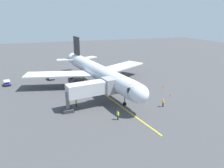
% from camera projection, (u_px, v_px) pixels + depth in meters
% --- Properties ---
extents(ground_plane, '(220.00, 220.00, 0.00)m').
position_uv_depth(ground_plane, '(105.00, 85.00, 54.60)').
color(ground_plane, '#424244').
extents(apron_lead_in_line, '(6.16, 39.59, 0.01)m').
position_uv_depth(apron_lead_in_line, '(104.00, 94.00, 48.23)').
color(apron_lead_in_line, yellow).
rests_on(apron_lead_in_line, ground).
extents(airplane, '(34.42, 40.28, 11.50)m').
position_uv_depth(airplane, '(97.00, 71.00, 52.63)').
color(airplane, silver).
rests_on(airplane, ground).
extents(jet_bridge, '(11.52, 4.41, 5.40)m').
position_uv_depth(jet_bridge, '(95.00, 88.00, 40.82)').
color(jet_bridge, '#B7B7BC').
rests_on(jet_bridge, ground).
extents(ground_crew_marshaller, '(0.47, 0.42, 1.71)m').
position_uv_depth(ground_crew_marshaller, '(163.00, 103.00, 41.30)').
color(ground_crew_marshaller, '#23232D').
rests_on(ground_crew_marshaller, ground).
extents(ground_crew_wing_walker, '(0.44, 0.47, 1.71)m').
position_uv_depth(ground_crew_wing_walker, '(76.00, 103.00, 41.21)').
color(ground_crew_wing_walker, '#23232D').
rests_on(ground_crew_wing_walker, ground).
extents(ground_crew_loader, '(0.37, 0.46, 1.71)m').
position_uv_depth(ground_crew_loader, '(118.00, 115.00, 36.03)').
color(ground_crew_loader, '#23232D').
rests_on(ground_crew_loader, ground).
extents(baggage_cart_near_nose, '(1.98, 2.82, 1.27)m').
position_uv_depth(baggage_cart_near_nose, '(51.00, 77.00, 59.54)').
color(baggage_cart_near_nose, '#9E9EA3').
rests_on(baggage_cart_near_nose, ground).
extents(baggage_cart_portside, '(2.00, 2.83, 1.27)m').
position_uv_depth(baggage_cart_portside, '(7.00, 83.00, 54.40)').
color(baggage_cart_portside, '#2D3899').
rests_on(baggage_cart_portside, ground).
extents(safety_cone_nose_left, '(0.32, 0.32, 0.55)m').
position_uv_depth(safety_cone_nose_left, '(171.00, 95.00, 47.07)').
color(safety_cone_nose_left, '#F2590F').
rests_on(safety_cone_nose_left, ground).
extents(safety_cone_nose_right, '(0.32, 0.32, 0.55)m').
position_uv_depth(safety_cone_nose_right, '(163.00, 86.00, 53.14)').
color(safety_cone_nose_right, '#F2590F').
rests_on(safety_cone_nose_right, ground).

